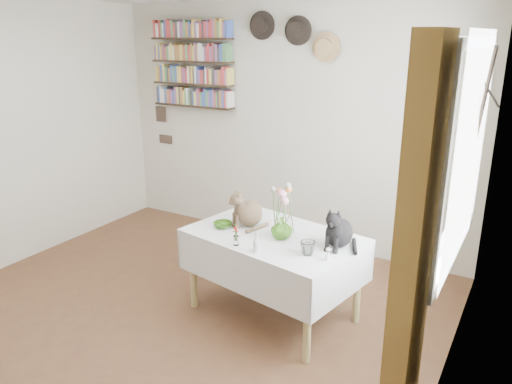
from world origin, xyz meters
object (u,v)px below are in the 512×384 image
Objects in this scene: dining_table at (273,255)px; black_cat at (340,225)px; tabby_cat at (250,207)px; flower_vase at (282,228)px; bookshelf_unit at (192,65)px.

dining_table is 0.61m from black_cat.
dining_table is at bearing 22.91° from tabby_cat.
tabby_cat is at bearing -178.89° from black_cat.
tabby_cat reaches higher than flower_vase.
bookshelf_unit is (-2.28, 1.33, 0.99)m from black_cat.
tabby_cat is 1.84× the size of flower_vase.
dining_table is 1.43× the size of bookshelf_unit.
flower_vase is at bearing -165.19° from black_cat.
black_cat is 0.44m from flower_vase.
tabby_cat is 0.77m from black_cat.
black_cat reaches higher than flower_vase.
bookshelf_unit is at bearing 178.59° from tabby_cat.
black_cat is at bearing 5.25° from dining_table.
tabby_cat is at bearing 161.57° from flower_vase.
flower_vase is 2.56m from bookshelf_unit.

